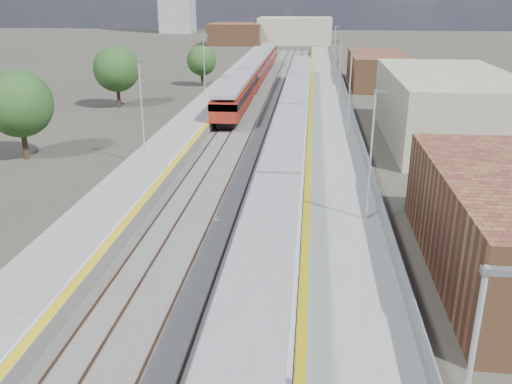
# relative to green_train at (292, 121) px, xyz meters

# --- Properties ---
(ground) EXTENTS (320.00, 320.00, 0.00)m
(ground) POSITION_rel_green_train_xyz_m (-1.50, 8.54, -2.27)
(ground) COLOR #47443A
(ground) RESTS_ON ground
(ballast_bed) EXTENTS (10.50, 155.00, 0.06)m
(ballast_bed) POSITION_rel_green_train_xyz_m (-3.75, 11.04, -2.24)
(ballast_bed) COLOR #565451
(ballast_bed) RESTS_ON ground
(tracks) EXTENTS (8.96, 160.00, 0.17)m
(tracks) POSITION_rel_green_train_xyz_m (-3.15, 12.72, -2.16)
(tracks) COLOR #4C3323
(tracks) RESTS_ON ground
(platform_right) EXTENTS (4.70, 155.00, 8.52)m
(platform_right) POSITION_rel_green_train_xyz_m (3.78, 11.03, -1.73)
(platform_right) COLOR slate
(platform_right) RESTS_ON ground
(platform_left) EXTENTS (4.30, 155.00, 8.52)m
(platform_left) POSITION_rel_green_train_xyz_m (-10.55, 11.03, -1.75)
(platform_left) COLOR slate
(platform_left) RESTS_ON ground
(buildings) EXTENTS (72.00, 185.50, 40.00)m
(buildings) POSITION_rel_green_train_xyz_m (-19.62, 97.14, 8.44)
(buildings) COLOR brown
(buildings) RESTS_ON ground
(green_train) EXTENTS (2.92, 81.32, 3.22)m
(green_train) POSITION_rel_green_train_xyz_m (0.00, 0.00, 0.00)
(green_train) COLOR black
(green_train) RESTS_ON ground
(red_train) EXTENTS (2.98, 60.31, 3.76)m
(red_train) POSITION_rel_green_train_xyz_m (-7.00, 33.66, -0.04)
(red_train) COLOR black
(red_train) RESTS_ON ground
(tree_a) EXTENTS (5.55, 5.55, 7.52)m
(tree_a) POSITION_rel_green_train_xyz_m (-22.36, -6.70, 2.47)
(tree_a) COLOR #382619
(tree_a) RESTS_ON ground
(tree_b) EXTENTS (5.50, 5.50, 7.46)m
(tree_b) POSITION_rel_green_train_xyz_m (-21.97, 15.66, 2.43)
(tree_b) COLOR #382619
(tree_b) RESTS_ON ground
(tree_c) EXTENTS (4.43, 4.43, 6.00)m
(tree_c) POSITION_rel_green_train_xyz_m (-14.95, 32.99, 1.51)
(tree_c) COLOR #382619
(tree_c) RESTS_ON ground
(tree_d) EXTENTS (4.54, 4.54, 6.15)m
(tree_d) POSITION_rel_green_train_xyz_m (19.75, 19.48, 1.60)
(tree_d) COLOR #382619
(tree_d) RESTS_ON ground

